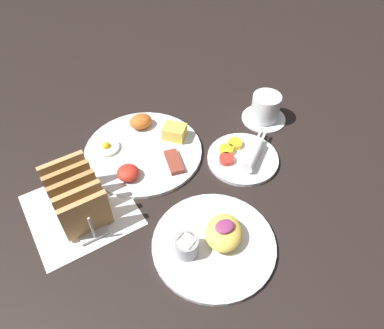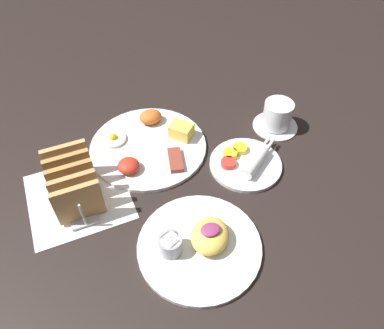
% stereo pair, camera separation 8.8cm
% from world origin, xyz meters
% --- Properties ---
extents(ground_plane, '(3.00, 3.00, 0.00)m').
position_xyz_m(ground_plane, '(0.00, 0.00, 0.00)').
color(ground_plane, black).
extents(napkin_flat, '(0.22, 0.22, 0.00)m').
position_xyz_m(napkin_flat, '(-0.21, 0.05, 0.00)').
color(napkin_flat, white).
rests_on(napkin_flat, ground_plane).
extents(plate_breakfast, '(0.30, 0.30, 0.05)m').
position_xyz_m(plate_breakfast, '(-0.01, 0.14, 0.01)').
color(plate_breakfast, white).
rests_on(plate_breakfast, ground_plane).
extents(plate_condiments, '(0.19, 0.18, 0.04)m').
position_xyz_m(plate_condiments, '(0.19, -0.01, 0.01)').
color(plate_condiments, white).
rests_on(plate_condiments, ground_plane).
extents(plate_foreground, '(0.25, 0.25, 0.06)m').
position_xyz_m(plate_foreground, '(-0.01, -0.17, 0.01)').
color(plate_foreground, white).
rests_on(plate_foreground, ground_plane).
extents(toast_rack, '(0.10, 0.18, 0.10)m').
position_xyz_m(toast_rack, '(-0.21, 0.05, 0.05)').
color(toast_rack, '#B7B7BC').
rests_on(toast_rack, ground_plane).
extents(coffee_cup, '(0.12, 0.12, 0.08)m').
position_xyz_m(coffee_cup, '(0.33, 0.08, 0.04)').
color(coffee_cup, white).
rests_on(coffee_cup, ground_plane).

